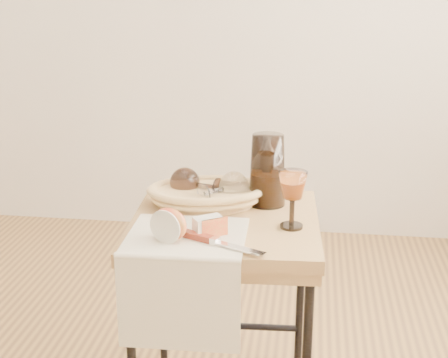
% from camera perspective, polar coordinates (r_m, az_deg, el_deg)
% --- Properties ---
extents(side_table, '(0.53, 0.53, 0.64)m').
position_cam_1_polar(side_table, '(1.89, 0.09, -12.63)').
color(side_table, brown).
rests_on(side_table, floor).
extents(tea_towel, '(0.31, 0.28, 0.01)m').
position_cam_1_polar(tea_towel, '(1.63, -3.33, -5.07)').
color(tea_towel, beige).
rests_on(tea_towel, side_table).
extents(bread_basket, '(0.34, 0.27, 0.05)m').
position_cam_1_polar(bread_basket, '(1.84, -1.52, -1.51)').
color(bread_basket, tan).
rests_on(bread_basket, side_table).
extents(goblet_lying_a, '(0.16, 0.13, 0.09)m').
position_cam_1_polar(goblet_lying_a, '(1.85, -2.27, -0.50)').
color(goblet_lying_a, '#4B3429').
rests_on(goblet_lying_a, bread_basket).
extents(goblet_lying_b, '(0.16, 0.16, 0.09)m').
position_cam_1_polar(goblet_lying_b, '(1.81, -0.24, -0.93)').
color(goblet_lying_b, white).
rests_on(goblet_lying_b, bread_basket).
extents(pitcher, '(0.15, 0.23, 0.24)m').
position_cam_1_polar(pitcher, '(1.83, 3.86, 0.81)').
color(pitcher, black).
rests_on(pitcher, side_table).
extents(wine_goblet, '(0.10, 0.10, 0.16)m').
position_cam_1_polar(wine_goblet, '(1.67, 6.07, -1.82)').
color(wine_goblet, white).
rests_on(wine_goblet, side_table).
extents(apple_half, '(0.10, 0.08, 0.09)m').
position_cam_1_polar(apple_half, '(1.59, -4.81, -3.99)').
color(apple_half, '#B50008').
rests_on(apple_half, tea_towel).
extents(apple_wedge, '(0.08, 0.07, 0.05)m').
position_cam_1_polar(apple_wedge, '(1.62, -1.44, -4.18)').
color(apple_wedge, beige).
rests_on(apple_wedge, tea_towel).
extents(table_knife, '(0.22, 0.12, 0.02)m').
position_cam_1_polar(table_knife, '(1.57, -0.54, -5.51)').
color(table_knife, silver).
rests_on(table_knife, tea_towel).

